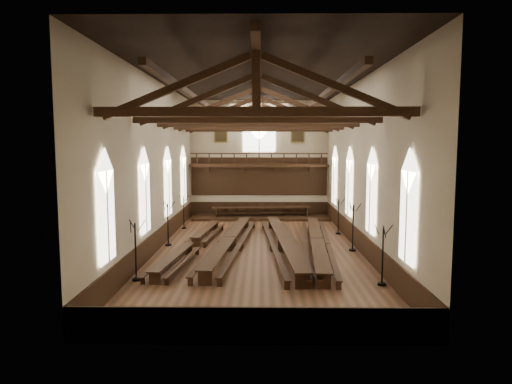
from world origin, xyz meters
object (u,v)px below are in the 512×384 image
at_px(refectory_row_d, 317,242).
at_px(candelabrum_left_near, 136,262).
at_px(candelabrum_right_mid, 353,236).
at_px(candelabrum_right_near, 382,267).
at_px(refectory_row_c, 284,241).
at_px(dais, 262,217).
at_px(candelabrum_right_far, 338,223).
at_px(candelabrum_left_mid, 168,232).
at_px(refectory_row_a, 192,243).
at_px(high_table, 262,208).
at_px(candelabrum_left_far, 184,218).
at_px(refectory_row_b, 230,240).

bearing_deg(refectory_row_d, candelabrum_left_near, -146.83).
bearing_deg(candelabrum_right_mid, refectory_row_d, -177.21).
bearing_deg(candelabrum_right_near, candelabrum_left_near, 177.10).
relative_size(refectory_row_c, dais, 1.33).
relative_size(refectory_row_c, refectory_row_d, 1.02).
relative_size(candelabrum_right_mid, candelabrum_right_far, 1.12).
distance_m(dais, candelabrum_right_near, 19.06).
bearing_deg(candelabrum_right_near, refectory_row_c, 121.75).
height_order(refectory_row_d, candelabrum_left_mid, candelabrum_left_mid).
height_order(refectory_row_d, candelabrum_right_near, candelabrum_right_near).
distance_m(candelabrum_left_near, candelabrum_right_mid, 12.61).
height_order(refectory_row_a, high_table, high_table).
distance_m(high_table, candelabrum_right_far, 8.57).
bearing_deg(candelabrum_right_near, candelabrum_left_far, 129.35).
bearing_deg(candelabrum_left_far, high_table, 39.45).
bearing_deg(refectory_row_d, dais, 105.28).
height_order(candelabrum_left_near, candelabrum_left_far, candelabrum_left_near).
bearing_deg(refectory_row_b, refectory_row_c, -5.00).
bearing_deg(refectory_row_d, high_table, 105.28).
distance_m(dais, candelabrum_left_far, 7.51).
height_order(dais, candelabrum_left_far, candelabrum_left_far).
bearing_deg(dais, refectory_row_c, -83.80).
bearing_deg(candelabrum_right_mid, high_table, 114.40).
height_order(refectory_row_c, candelabrum_right_mid, candelabrum_right_mid).
distance_m(refectory_row_d, candelabrum_right_far, 5.54).
height_order(candelabrum_left_mid, candelabrum_left_far, candelabrum_left_mid).
distance_m(refectory_row_c, high_table, 11.82).
relative_size(candelabrum_left_far, candelabrum_right_near, 0.92).
bearing_deg(candelabrum_left_mid, refectory_row_a, -38.80).
relative_size(refectory_row_a, refectory_row_c, 0.90).
distance_m(candelabrum_left_near, candelabrum_right_far, 15.63).
xyz_separation_m(refectory_row_b, candelabrum_left_far, (-3.90, 6.72, 0.19)).
distance_m(candelabrum_right_mid, candelabrum_right_far, 5.02).
distance_m(dais, candelabrum_left_near, 18.66).
relative_size(candelabrum_right_near, candelabrum_right_mid, 0.95).
bearing_deg(refectory_row_b, candelabrum_right_far, 33.44).
xyz_separation_m(refectory_row_a, high_table, (4.08, 11.85, 0.38)).
distance_m(candelabrum_left_mid, candelabrum_right_far, 11.72).
distance_m(dais, candelabrum_right_far, 8.60).
relative_size(refectory_row_d, dais, 1.30).
relative_size(refectory_row_d, candelabrum_left_far, 5.93).
xyz_separation_m(candelabrum_right_near, candelabrum_right_mid, (0.00, 6.55, 0.05)).
bearing_deg(refectory_row_d, refectory_row_c, 177.26).
xyz_separation_m(refectory_row_a, candelabrum_right_mid, (9.40, 0.11, 0.39)).
relative_size(refectory_row_a, candelabrum_left_near, 4.83).
bearing_deg(candelabrum_right_mid, candelabrum_left_far, 147.82).
bearing_deg(candelabrum_left_far, dais, 39.45).
bearing_deg(candelabrum_left_mid, high_table, 61.15).
relative_size(refectory_row_a, candelabrum_right_near, 5.02).
bearing_deg(high_table, refectory_row_b, -99.26).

